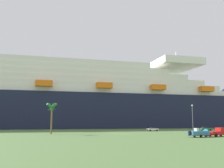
{
  "coord_description": "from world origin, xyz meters",
  "views": [
    {
      "loc": [
        -21.03,
        -78.59,
        3.77
      ],
      "look_at": [
        5.68,
        40.65,
        21.02
      ],
      "focal_mm": 42.42,
      "sensor_mm": 36.0,
      "label": 1
    }
  ],
  "objects_px": {
    "street_lamp": "(193,115)",
    "parked_car_green_wagon": "(206,129)",
    "cruise_ship": "(50,100)",
    "palm_tree": "(52,109)",
    "pickup_truck": "(219,132)",
    "small_boat_on_trailer": "(201,133)",
    "parked_car_white_van": "(153,129)"
  },
  "relations": [
    {
      "from": "street_lamp",
      "to": "parked_car_green_wagon",
      "type": "height_order",
      "value": "street_lamp"
    },
    {
      "from": "cruise_ship",
      "to": "street_lamp",
      "type": "relative_size",
      "value": 32.07
    },
    {
      "from": "cruise_ship",
      "to": "street_lamp",
      "type": "height_order",
      "value": "cruise_ship"
    },
    {
      "from": "street_lamp",
      "to": "palm_tree",
      "type": "bearing_deg",
      "value": -179.12
    },
    {
      "from": "pickup_truck",
      "to": "small_boat_on_trailer",
      "type": "xyz_separation_m",
      "value": [
        -5.81,
        -1.32,
        -0.08
      ]
    },
    {
      "from": "pickup_truck",
      "to": "street_lamp",
      "type": "xyz_separation_m",
      "value": [
        5.59,
        22.29,
        4.93
      ]
    },
    {
      "from": "cruise_ship",
      "to": "parked_car_white_van",
      "type": "relative_size",
      "value": 65.49
    },
    {
      "from": "cruise_ship",
      "to": "parked_car_green_wagon",
      "type": "distance_m",
      "value": 82.01
    },
    {
      "from": "cruise_ship",
      "to": "pickup_truck",
      "type": "distance_m",
      "value": 99.32
    },
    {
      "from": "pickup_truck",
      "to": "palm_tree",
      "type": "distance_m",
      "value": 46.7
    },
    {
      "from": "small_boat_on_trailer",
      "to": "parked_car_green_wagon",
      "type": "bearing_deg",
      "value": 56.49
    },
    {
      "from": "parked_car_green_wagon",
      "to": "small_boat_on_trailer",
      "type": "bearing_deg",
      "value": -123.51
    },
    {
      "from": "small_boat_on_trailer",
      "to": "parked_car_green_wagon",
      "type": "distance_m",
      "value": 45.84
    },
    {
      "from": "small_boat_on_trailer",
      "to": "street_lamp",
      "type": "height_order",
      "value": "street_lamp"
    },
    {
      "from": "small_boat_on_trailer",
      "to": "parked_car_white_van",
      "type": "distance_m",
      "value": 39.29
    },
    {
      "from": "parked_car_white_van",
      "to": "parked_car_green_wagon",
      "type": "xyz_separation_m",
      "value": [
        22.3,
        -0.95,
        0.0
      ]
    },
    {
      "from": "palm_tree",
      "to": "parked_car_white_van",
      "type": "xyz_separation_m",
      "value": [
        38.13,
        16.27,
        -6.52
      ]
    },
    {
      "from": "cruise_ship",
      "to": "parked_car_white_van",
      "type": "xyz_separation_m",
      "value": [
        39.67,
        -50.83,
        -14.3
      ]
    },
    {
      "from": "pickup_truck",
      "to": "street_lamp",
      "type": "relative_size",
      "value": 0.63
    },
    {
      "from": "palm_tree",
      "to": "street_lamp",
      "type": "relative_size",
      "value": 0.99
    },
    {
      "from": "pickup_truck",
      "to": "street_lamp",
      "type": "bearing_deg",
      "value": 75.92
    },
    {
      "from": "parked_car_white_van",
      "to": "parked_car_green_wagon",
      "type": "distance_m",
      "value": 22.32
    },
    {
      "from": "pickup_truck",
      "to": "parked_car_green_wagon",
      "type": "distance_m",
      "value": 41.73
    },
    {
      "from": "palm_tree",
      "to": "parked_car_white_van",
      "type": "height_order",
      "value": "palm_tree"
    },
    {
      "from": "street_lamp",
      "to": "small_boat_on_trailer",
      "type": "bearing_deg",
      "value": -115.76
    },
    {
      "from": "small_boat_on_trailer",
      "to": "palm_tree",
      "type": "xyz_separation_m",
      "value": [
        -35.13,
        22.9,
        6.39
      ]
    },
    {
      "from": "small_boat_on_trailer",
      "to": "parked_car_green_wagon",
      "type": "xyz_separation_m",
      "value": [
        25.3,
        38.22,
        -0.13
      ]
    },
    {
      "from": "pickup_truck",
      "to": "parked_car_green_wagon",
      "type": "xyz_separation_m",
      "value": [
        19.5,
        36.9,
        -0.21
      ]
    },
    {
      "from": "cruise_ship",
      "to": "parked_car_green_wagon",
      "type": "relative_size",
      "value": 64.94
    },
    {
      "from": "cruise_ship",
      "to": "small_boat_on_trailer",
      "type": "relative_size",
      "value": 42.08
    },
    {
      "from": "cruise_ship",
      "to": "palm_tree",
      "type": "height_order",
      "value": "cruise_ship"
    },
    {
      "from": "palm_tree",
      "to": "street_lamp",
      "type": "distance_m",
      "value": 46.55
    }
  ]
}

